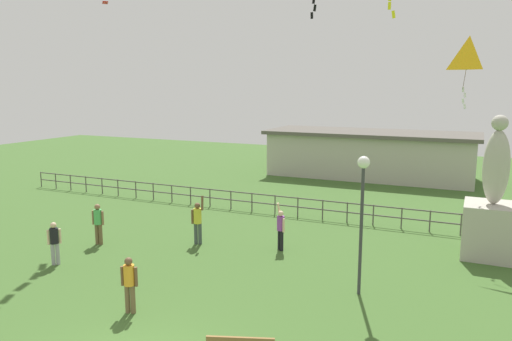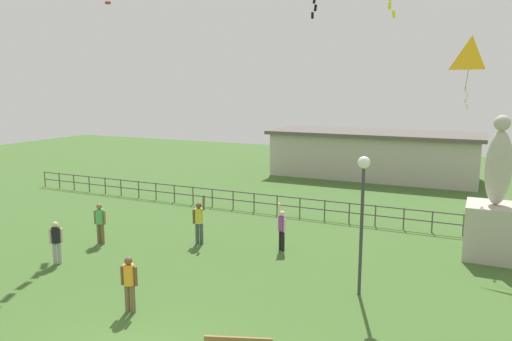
{
  "view_description": "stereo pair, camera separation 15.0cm",
  "coord_description": "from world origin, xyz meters",
  "px_view_note": "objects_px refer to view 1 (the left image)",
  "views": [
    {
      "loc": [
        6.54,
        -7.6,
        6.22
      ],
      "look_at": [
        0.78,
        5.03,
        3.81
      ],
      "focal_mm": 34.31,
      "sensor_mm": 36.0,
      "label": 1
    },
    {
      "loc": [
        6.68,
        -7.54,
        6.22
      ],
      "look_at": [
        0.78,
        5.03,
        3.81
      ],
      "focal_mm": 34.31,
      "sensor_mm": 36.0,
      "label": 2
    }
  ],
  "objects_px": {
    "lamppost": "(362,194)",
    "person_4": "(54,240)",
    "person_0": "(98,221)",
    "person_2": "(281,227)",
    "person_1": "(198,220)",
    "kite_0": "(468,57)",
    "statue_monument": "(492,216)",
    "person_3": "(129,281)"
  },
  "relations": [
    {
      "from": "lamppost",
      "to": "person_4",
      "type": "height_order",
      "value": "lamppost"
    },
    {
      "from": "person_1",
      "to": "person_4",
      "type": "bearing_deg",
      "value": -129.9
    },
    {
      "from": "person_1",
      "to": "kite_0",
      "type": "xyz_separation_m",
      "value": [
        9.3,
        5.1,
        6.34
      ]
    },
    {
      "from": "kite_0",
      "to": "person_3",
      "type": "bearing_deg",
      "value": -125.53
    },
    {
      "from": "person_2",
      "to": "person_4",
      "type": "xyz_separation_m",
      "value": [
        -6.64,
        -4.72,
        -0.03
      ]
    },
    {
      "from": "person_3",
      "to": "kite_0",
      "type": "height_order",
      "value": "kite_0"
    },
    {
      "from": "person_1",
      "to": "person_2",
      "type": "height_order",
      "value": "person_1"
    },
    {
      "from": "person_1",
      "to": "person_2",
      "type": "relative_size",
      "value": 1.09
    },
    {
      "from": "person_2",
      "to": "kite_0",
      "type": "distance_m",
      "value": 9.86
    },
    {
      "from": "person_1",
      "to": "statue_monument",
      "type": "bearing_deg",
      "value": 16.94
    },
    {
      "from": "lamppost",
      "to": "person_4",
      "type": "xyz_separation_m",
      "value": [
        -10.28,
        -1.98,
        -2.2
      ]
    },
    {
      "from": "statue_monument",
      "to": "person_3",
      "type": "bearing_deg",
      "value": -134.89
    },
    {
      "from": "person_1",
      "to": "person_3",
      "type": "xyz_separation_m",
      "value": [
        1.42,
        -5.94,
        -0.07
      ]
    },
    {
      "from": "person_0",
      "to": "lamppost",
      "type": "bearing_deg",
      "value": -2.14
    },
    {
      "from": "person_1",
      "to": "person_3",
      "type": "bearing_deg",
      "value": -76.56
    },
    {
      "from": "person_0",
      "to": "person_3",
      "type": "height_order",
      "value": "person_0"
    },
    {
      "from": "person_4",
      "to": "person_3",
      "type": "bearing_deg",
      "value": -21.59
    },
    {
      "from": "lamppost",
      "to": "kite_0",
      "type": "bearing_deg",
      "value": 71.49
    },
    {
      "from": "kite_0",
      "to": "lamppost",
      "type": "bearing_deg",
      "value": -108.51
    },
    {
      "from": "statue_monument",
      "to": "lamppost",
      "type": "xyz_separation_m",
      "value": [
        -3.63,
        -5.27,
        1.56
      ]
    },
    {
      "from": "statue_monument",
      "to": "lamppost",
      "type": "height_order",
      "value": "statue_monument"
    },
    {
      "from": "lamppost",
      "to": "person_3",
      "type": "relative_size",
      "value": 2.62
    },
    {
      "from": "statue_monument",
      "to": "person_1",
      "type": "height_order",
      "value": "statue_monument"
    },
    {
      "from": "person_0",
      "to": "kite_0",
      "type": "xyz_separation_m",
      "value": [
        12.85,
        6.77,
        6.39
      ]
    },
    {
      "from": "lamppost",
      "to": "person_0",
      "type": "bearing_deg",
      "value": 177.86
    },
    {
      "from": "statue_monument",
      "to": "kite_0",
      "type": "height_order",
      "value": "kite_0"
    },
    {
      "from": "lamppost",
      "to": "person_2",
      "type": "bearing_deg",
      "value": 143.01
    },
    {
      "from": "statue_monument",
      "to": "person_3",
      "type": "height_order",
      "value": "statue_monument"
    },
    {
      "from": "kite_0",
      "to": "person_4",
      "type": "bearing_deg",
      "value": -144.21
    },
    {
      "from": "person_0",
      "to": "person_1",
      "type": "xyz_separation_m",
      "value": [
        3.55,
        1.67,
        0.05
      ]
    },
    {
      "from": "person_3",
      "to": "kite_0",
      "type": "relative_size",
      "value": 0.58
    },
    {
      "from": "person_0",
      "to": "kite_0",
      "type": "relative_size",
      "value": 0.6
    },
    {
      "from": "person_0",
      "to": "person_2",
      "type": "relative_size",
      "value": 0.9
    },
    {
      "from": "statue_monument",
      "to": "person_2",
      "type": "relative_size",
      "value": 2.86
    },
    {
      "from": "person_2",
      "to": "lamppost",
      "type": "bearing_deg",
      "value": -36.99
    },
    {
      "from": "lamppost",
      "to": "person_4",
      "type": "bearing_deg",
      "value": -169.11
    },
    {
      "from": "lamppost",
      "to": "person_2",
      "type": "distance_m",
      "value": 5.05
    },
    {
      "from": "person_0",
      "to": "person_3",
      "type": "distance_m",
      "value": 6.55
    },
    {
      "from": "lamppost",
      "to": "person_2",
      "type": "xyz_separation_m",
      "value": [
        -3.64,
        2.74,
        -2.17
      ]
    },
    {
      "from": "person_0",
      "to": "person_2",
      "type": "height_order",
      "value": "person_2"
    },
    {
      "from": "person_2",
      "to": "person_4",
      "type": "relative_size",
      "value": 1.18
    },
    {
      "from": "person_0",
      "to": "kite_0",
      "type": "distance_m",
      "value": 15.87
    }
  ]
}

